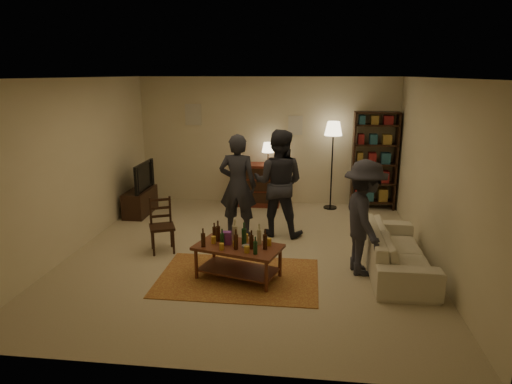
% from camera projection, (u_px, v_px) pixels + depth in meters
% --- Properties ---
extents(floor, '(6.00, 6.00, 0.00)m').
position_uv_depth(floor, '(248.00, 253.00, 7.25)').
color(floor, '#C6B793').
rests_on(floor, ground).
extents(room_shell, '(6.00, 6.00, 6.00)m').
position_uv_depth(room_shell, '(237.00, 119.00, 9.73)').
color(room_shell, beige).
rests_on(room_shell, ground).
extents(rug, '(2.20, 1.50, 0.01)m').
position_uv_depth(rug, '(238.00, 277.00, 6.35)').
color(rug, brown).
rests_on(rug, ground).
extents(coffee_table, '(1.29, 0.93, 0.81)m').
position_uv_depth(coffee_table, '(238.00, 250.00, 6.26)').
color(coffee_table, brown).
rests_on(coffee_table, ground).
extents(dining_chair, '(0.50, 0.50, 0.88)m').
position_uv_depth(dining_chair, '(162.00, 223.00, 7.24)').
color(dining_chair, black).
rests_on(dining_chair, ground).
extents(tv_stand, '(0.40, 1.00, 1.06)m').
position_uv_depth(tv_stand, '(140.00, 195.00, 9.16)').
color(tv_stand, black).
rests_on(tv_stand, ground).
extents(dresser, '(1.00, 0.50, 1.36)m').
position_uv_depth(dresser, '(257.00, 184.00, 9.76)').
color(dresser, maroon).
rests_on(dresser, ground).
extents(bookshelf, '(0.90, 0.34, 2.02)m').
position_uv_depth(bookshelf, '(374.00, 160.00, 9.40)').
color(bookshelf, black).
rests_on(bookshelf, ground).
extents(floor_lamp, '(0.36, 0.36, 1.82)m').
position_uv_depth(floor_lamp, '(333.00, 135.00, 9.24)').
color(floor_lamp, black).
rests_on(floor_lamp, ground).
extents(sofa, '(0.81, 2.08, 0.61)m').
position_uv_depth(sofa, '(396.00, 250.00, 6.53)').
color(sofa, beige).
rests_on(sofa, ground).
extents(person_left, '(0.68, 0.47, 1.78)m').
position_uv_depth(person_left, '(238.00, 185.00, 7.84)').
color(person_left, '#212228').
rests_on(person_left, ground).
extents(person_right, '(1.01, 0.84, 1.86)m').
position_uv_depth(person_right, '(278.00, 183.00, 7.86)').
color(person_right, '#23242B').
rests_on(person_right, ground).
extents(person_by_sofa, '(0.78, 1.14, 1.63)m').
position_uv_depth(person_by_sofa, '(364.00, 218.00, 6.33)').
color(person_by_sofa, '#2A2A32').
rests_on(person_by_sofa, ground).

